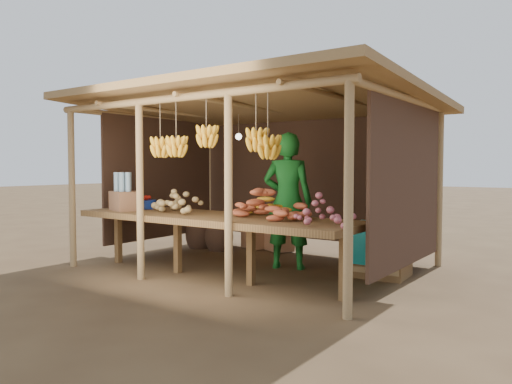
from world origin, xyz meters
The scene contains 13 objects.
ground centered at (0.00, 0.00, 0.00)m, with size 60.00×60.00×0.00m, color brown.
stall_structure centered at (0.05, 0.01, 1.92)m, with size 4.70×3.50×2.43m.
counter centered at (0.00, -0.95, 0.74)m, with size 3.90×1.05×0.80m.
potato_heap centered at (-0.63, -0.89, 0.98)m, with size 0.88×0.53×0.36m, color tan, non-canonical shape.
sweet_potato_heap centered at (0.80, -0.90, 0.98)m, with size 1.02×0.61×0.36m, color #BA5330, non-canonical shape.
onion_heap centered at (1.61, -1.10, 0.98)m, with size 0.74×0.44×0.35m, color #AF555E, non-canonical shape.
banana_pile centered at (0.51, -0.50, 0.97)m, with size 0.61×0.37×0.35m, color gold, non-canonical shape.
tomato_basin centered at (-1.43, -0.78, 0.88)m, with size 0.36×0.36×0.19m.
bottle_box centered at (-1.43, -1.12, 1.00)m, with size 0.50×0.45×0.53m.
vendor centered at (0.44, 0.14, 0.94)m, with size 0.68×0.45×1.87m, color #176B22.
tarp_crate centered at (1.68, 0.39, 0.36)m, with size 0.78×0.69×0.89m.
carton_stack centered at (-0.54, 1.20, 0.30)m, with size 1.00×0.49×0.68m.
burlap_sacks centered at (-1.49, 0.72, 0.28)m, with size 0.92×0.48×0.65m.
Camera 1 is at (4.04, -5.70, 1.42)m, focal length 35.00 mm.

